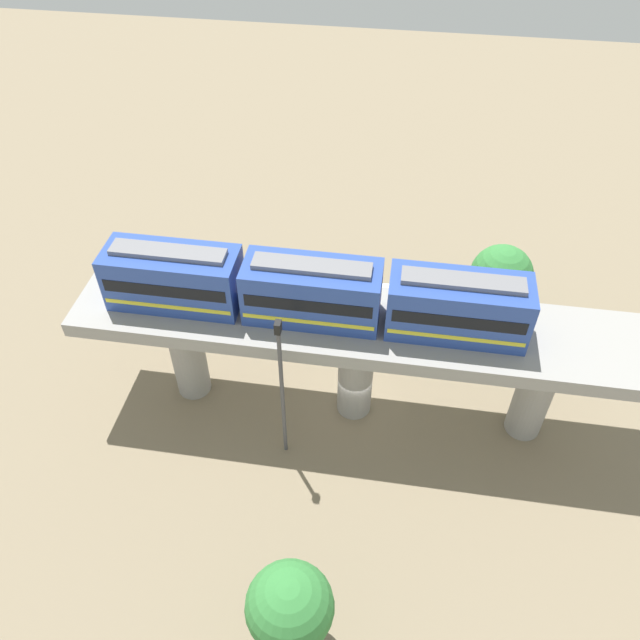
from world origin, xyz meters
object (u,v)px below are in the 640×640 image
at_px(parked_car_white, 412,297).
at_px(train, 312,292).
at_px(tree_near_viaduct, 501,275).
at_px(tree_mid_lot, 290,607).
at_px(signal_post, 282,386).
at_px(parked_car_yellow, 329,277).

bearing_deg(parked_car_white, train, -33.40).
distance_m(parked_car_white, tree_near_viaduct, 6.11).
relative_size(tree_mid_lot, signal_post, 0.58).
bearing_deg(train, parked_car_white, 150.63).
relative_size(parked_car_yellow, tree_mid_lot, 0.80).
bearing_deg(parked_car_white, signal_post, -29.92).
relative_size(parked_car_yellow, tree_near_viaduct, 0.75).
distance_m(tree_mid_lot, signal_post, 9.89).
height_order(tree_mid_lot, signal_post, signal_post).
distance_m(train, tree_mid_lot, 13.82).
bearing_deg(train, signal_post, -15.54).
xyz_separation_m(parked_car_white, tree_mid_lot, (22.03, -3.92, 2.98)).
bearing_deg(parked_car_yellow, signal_post, 6.41).
height_order(train, tree_mid_lot, train).
height_order(train, signal_post, train).
relative_size(parked_car_white, signal_post, 0.45).
bearing_deg(signal_post, train, 164.46).
relative_size(parked_car_yellow, parked_car_white, 1.02).
bearing_deg(train, parked_car_yellow, -176.67).
distance_m(tree_near_viaduct, signal_post, 16.24).
bearing_deg(tree_mid_lot, signal_post, -167.30).
xyz_separation_m(parked_car_white, tree_near_viaduct, (0.84, 5.15, 3.19)).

